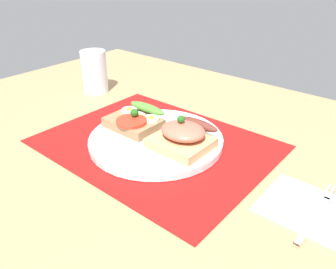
% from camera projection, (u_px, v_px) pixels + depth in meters
% --- Properties ---
extents(ground_plane, '(1.20, 0.90, 0.03)m').
position_uv_depth(ground_plane, '(156.00, 151.00, 0.66)').
color(ground_plane, tan).
extents(placemat, '(0.42, 0.33, 0.00)m').
position_uv_depth(placemat, '(156.00, 143.00, 0.65)').
color(placemat, '#A31312').
rests_on(placemat, ground_plane).
extents(plate, '(0.26, 0.26, 0.01)m').
position_uv_depth(plate, '(156.00, 140.00, 0.65)').
color(plate, white).
rests_on(plate, placemat).
extents(sandwich_egg_tomato, '(0.10, 0.10, 0.04)m').
position_uv_depth(sandwich_egg_tomato, '(135.00, 120.00, 0.67)').
color(sandwich_egg_tomato, '#936C48').
rests_on(sandwich_egg_tomato, plate).
extents(sandwich_salmon, '(0.10, 0.10, 0.06)m').
position_uv_depth(sandwich_salmon, '(184.00, 135.00, 0.61)').
color(sandwich_salmon, tan).
rests_on(sandwich_salmon, plate).
extents(napkin, '(0.15, 0.11, 0.01)m').
position_uv_depth(napkin, '(315.00, 211.00, 0.48)').
color(napkin, white).
rests_on(napkin, ground_plane).
extents(fork, '(0.02, 0.15, 0.00)m').
position_uv_depth(fork, '(319.00, 210.00, 0.47)').
color(fork, '#B7B7BC').
rests_on(fork, napkin).
extents(drinking_glass, '(0.06, 0.06, 0.11)m').
position_uv_depth(drinking_glass, '(94.00, 72.00, 0.87)').
color(drinking_glass, silver).
rests_on(drinking_glass, ground_plane).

